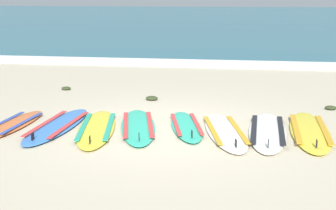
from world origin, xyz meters
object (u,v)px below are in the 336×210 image
object	(u,v)px
surfboard_5	(225,131)
surfboard_7	(310,131)
surfboard_3	(138,126)
surfboard_1	(58,126)
surfboard_6	(267,131)
surfboard_4	(186,126)
surfboard_2	(97,128)
surfboard_0	(13,124)

from	to	relation	value
surfboard_5	surfboard_7	bearing A→B (deg)	10.17
surfboard_3	surfboard_5	distance (m)	1.50
surfboard_1	surfboard_5	world-z (taller)	same
surfboard_1	surfboard_6	size ratio (longest dim) A/B	0.98
surfboard_3	surfboard_6	world-z (taller)	same
surfboard_4	surfboard_5	distance (m)	0.72
surfboard_1	surfboard_4	xyz separation A→B (m)	(2.21, 0.32, 0.00)
surfboard_2	surfboard_6	distance (m)	2.88
surfboard_2	surfboard_4	bearing A→B (deg)	13.88
surfboard_1	surfboard_6	bearing A→B (deg)	3.12
surfboard_1	surfboard_6	xyz separation A→B (m)	(3.59, 0.20, -0.00)
surfboard_3	surfboard_0	bearing A→B (deg)	-174.05
surfboard_7	surfboard_5	bearing A→B (deg)	-169.83
surfboard_2	surfboard_3	world-z (taller)	same
surfboard_3	surfboard_1	bearing A→B (deg)	-172.71
surfboard_0	surfboard_3	world-z (taller)	same
surfboard_1	surfboard_3	bearing A→B (deg)	7.29
surfboard_0	surfboard_7	xyz separation A→B (m)	(5.09, 0.38, -0.00)
surfboard_3	surfboard_4	distance (m)	0.83
surfboard_3	surfboard_7	distance (m)	2.90
surfboard_5	surfboard_6	xyz separation A→B (m)	(0.70, 0.12, -0.00)
surfboard_6	surfboard_1	bearing A→B (deg)	-176.88
surfboard_4	surfboard_7	xyz separation A→B (m)	(2.08, 0.01, -0.00)
surfboard_1	surfboard_5	size ratio (longest dim) A/B	1.01
surfboard_5	surfboard_1	bearing A→B (deg)	-178.44
surfboard_5	surfboard_4	bearing A→B (deg)	160.60
surfboard_2	surfboard_6	size ratio (longest dim) A/B	1.00
surfboard_2	surfboard_4	world-z (taller)	same
surfboard_0	surfboard_1	distance (m)	0.80
surfboard_1	surfboard_2	xyz separation A→B (m)	(0.72, -0.05, 0.00)
surfboard_7	surfboard_4	bearing A→B (deg)	-179.64
surfboard_4	surfboard_7	size ratio (longest dim) A/B	0.80
surfboard_7	surfboard_6	bearing A→B (deg)	-169.16
surfboard_1	surfboard_7	distance (m)	4.30
surfboard_2	surfboard_6	xyz separation A→B (m)	(2.87, 0.25, -0.00)
surfboard_4	surfboard_5	size ratio (longest dim) A/B	0.85
surfboard_5	surfboard_7	size ratio (longest dim) A/B	0.95
surfboard_1	surfboard_6	distance (m)	3.59
surfboard_1	surfboard_0	bearing A→B (deg)	-176.41
surfboard_4	surfboard_5	bearing A→B (deg)	-19.40
surfboard_2	surfboard_5	bearing A→B (deg)	3.45
surfboard_4	surfboard_5	xyz separation A→B (m)	(0.68, -0.24, -0.00)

